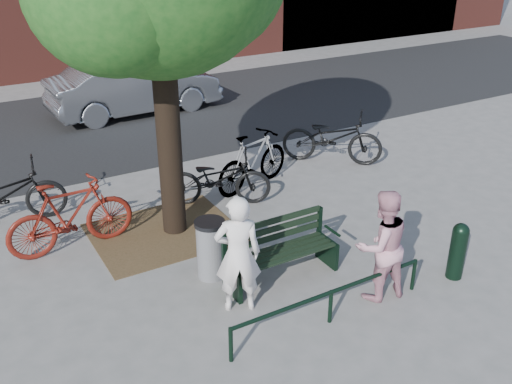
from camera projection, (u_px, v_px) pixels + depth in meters
ground at (281, 278)px, 8.62m from camera, size 90.00×90.00×0.00m
dirt_pit at (165, 232)px, 9.87m from camera, size 2.40×2.00×0.02m
road at (110, 123)px, 15.24m from camera, size 40.00×7.00×0.01m
park_bench at (279, 249)px, 8.47m from camera, size 1.74×0.54×0.97m
guard_railing at (331, 297)px, 7.51m from camera, size 3.06×0.06×0.51m
person_left at (238, 254)px, 7.60m from camera, size 0.74×0.63×1.72m
person_right at (381, 246)px, 7.87m from camera, size 0.88×0.73×1.65m
bollard at (458, 249)px, 8.45m from camera, size 0.24×0.24×0.91m
litter_bin at (211, 249)px, 8.48m from camera, size 0.46×0.46×0.94m
bicycle_a at (2, 195)px, 9.95m from camera, size 2.22×1.04×1.12m
bicycle_b at (70, 216)px, 9.14m from camera, size 2.05×0.63×1.23m
bicycle_c at (218, 179)px, 10.68m from camera, size 2.07×1.53×1.04m
bicycle_d at (253, 160)px, 11.31m from camera, size 2.03×1.10×1.17m
bicycle_e at (332, 138)px, 12.53m from camera, size 2.14×2.06×1.16m
parked_car at (135, 86)px, 15.74m from camera, size 4.75×1.84×1.54m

